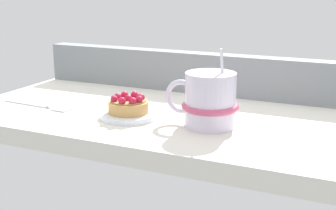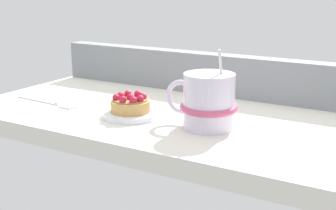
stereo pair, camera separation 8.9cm
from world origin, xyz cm
name	(u,v)px [view 1 (the left image)]	position (x,y,z in cm)	size (l,w,h in cm)	color
ground_plane	(162,120)	(0.00, 0.00, -1.79)	(82.40, 42.95, 3.57)	silver
window_rail_back	(196,72)	(0.00, 19.26, 4.78)	(80.76, 4.42, 9.57)	gray
dessert_plate	(129,115)	(-4.06, -6.80, 0.52)	(11.31, 11.31, 1.11)	silver
raspberry_tart	(128,105)	(-4.05, -6.80, 2.64)	(7.90, 7.90, 3.80)	tan
coffee_mug	(209,100)	(12.10, -5.28, 4.94)	(14.39, 10.67, 14.73)	silver
dessert_fork	(36,105)	(-26.42, -7.46, 0.30)	(17.92, 2.77, 0.60)	silver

